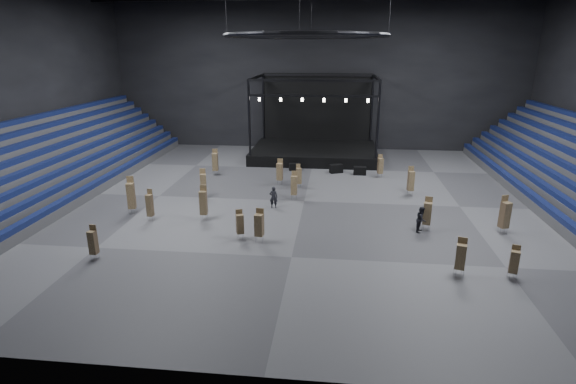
# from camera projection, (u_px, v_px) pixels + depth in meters

# --- Properties ---
(floor) EXTENTS (50.00, 50.00, 0.00)m
(floor) POSITION_uv_depth(u_px,v_px,m) (304.00, 201.00, 37.21)
(floor) COLOR #515153
(floor) RESTS_ON ground
(wall_back) EXTENTS (50.00, 0.20, 18.00)m
(wall_back) POSITION_uv_depth(u_px,v_px,m) (318.00, 75.00, 54.31)
(wall_back) COLOR black
(wall_back) RESTS_ON ground
(wall_front) EXTENTS (50.00, 0.20, 18.00)m
(wall_front) POSITION_uv_depth(u_px,v_px,m) (260.00, 149.00, 14.58)
(wall_front) COLOR black
(wall_front) RESTS_ON ground
(wall_left) EXTENTS (0.20, 42.00, 18.00)m
(wall_left) POSITION_uv_depth(u_px,v_px,m) (4.00, 87.00, 37.02)
(wall_left) COLOR black
(wall_left) RESTS_ON ground
(bleachers_left) EXTENTS (7.20, 40.00, 6.40)m
(bleachers_left) POSITION_uv_depth(u_px,v_px,m) (42.00, 173.00, 39.04)
(bleachers_left) COLOR #47474A
(bleachers_left) RESTS_ON floor
(stage) EXTENTS (14.00, 10.00, 9.20)m
(stage) POSITION_uv_depth(u_px,v_px,m) (315.00, 144.00, 52.12)
(stage) COLOR black
(stage) RESTS_ON floor
(truss_ring) EXTENTS (12.30, 12.30, 5.15)m
(truss_ring) POSITION_uv_depth(u_px,v_px,m) (306.00, 35.00, 33.22)
(truss_ring) COLOR black
(truss_ring) RESTS_ON ceiling
(flight_case_left) EXTENTS (1.17, 0.75, 0.72)m
(flight_case_left) POSITION_uv_depth(u_px,v_px,m) (294.00, 167.00, 46.47)
(flight_case_left) COLOR black
(flight_case_left) RESTS_ON floor
(flight_case_mid) EXTENTS (1.44, 1.09, 0.86)m
(flight_case_mid) POSITION_uv_depth(u_px,v_px,m) (336.00, 169.00, 45.52)
(flight_case_mid) COLOR black
(flight_case_mid) RESTS_ON floor
(flight_case_right) EXTENTS (1.24, 0.63, 0.82)m
(flight_case_right) POSITION_uv_depth(u_px,v_px,m) (360.00, 171.00, 44.80)
(flight_case_right) COLOR black
(flight_case_right) RESTS_ON floor
(chair_stack_0) EXTENTS (0.65, 0.65, 2.93)m
(chair_stack_0) POSITION_uv_depth(u_px,v_px,m) (131.00, 195.00, 33.98)
(chair_stack_0) COLOR silver
(chair_stack_0) RESTS_ON floor
(chair_stack_1) EXTENTS (0.57, 0.57, 2.54)m
(chair_stack_1) POSITION_uv_depth(u_px,v_px,m) (411.00, 180.00, 38.37)
(chair_stack_1) COLOR silver
(chair_stack_1) RESTS_ON floor
(chair_stack_2) EXTENTS (0.61, 0.61, 2.01)m
(chair_stack_2) POSITION_uv_depth(u_px,v_px,m) (240.00, 223.00, 29.64)
(chair_stack_2) COLOR silver
(chair_stack_2) RESTS_ON floor
(chair_stack_3) EXTENTS (0.45, 0.45, 2.15)m
(chair_stack_3) POSITION_uv_depth(u_px,v_px,m) (93.00, 242.00, 26.74)
(chair_stack_3) COLOR silver
(chair_stack_3) RESTS_ON floor
(chair_stack_4) EXTENTS (0.66, 0.66, 2.39)m
(chair_stack_4) POSITION_uv_depth(u_px,v_px,m) (427.00, 213.00, 31.01)
(chair_stack_4) COLOR silver
(chair_stack_4) RESTS_ON floor
(chair_stack_5) EXTENTS (0.58, 0.58, 1.95)m
(chair_stack_5) POSITION_uv_depth(u_px,v_px,m) (514.00, 261.00, 24.47)
(chair_stack_5) COLOR silver
(chair_stack_5) RESTS_ON floor
(chair_stack_6) EXTENTS (0.60, 0.60, 2.27)m
(chair_stack_6) POSITION_uv_depth(u_px,v_px,m) (259.00, 224.00, 29.09)
(chair_stack_6) COLOR silver
(chair_stack_6) RESTS_ON floor
(chair_stack_7) EXTENTS (0.59, 0.59, 2.60)m
(chair_stack_7) POSITION_uv_depth(u_px,v_px,m) (215.00, 161.00, 44.56)
(chair_stack_7) COLOR silver
(chair_stack_7) RESTS_ON floor
(chair_stack_8) EXTENTS (0.53, 0.53, 2.63)m
(chair_stack_8) POSITION_uv_depth(u_px,v_px,m) (203.00, 202.00, 32.85)
(chair_stack_8) COLOR silver
(chair_stack_8) RESTS_ON floor
(chair_stack_9) EXTENTS (0.58, 0.58, 2.41)m
(chair_stack_9) POSITION_uv_depth(u_px,v_px,m) (280.00, 171.00, 41.41)
(chair_stack_9) COLOR silver
(chair_stack_9) RESTS_ON floor
(chair_stack_10) EXTENTS (0.57, 0.57, 2.27)m
(chair_stack_10) POSITION_uv_depth(u_px,v_px,m) (380.00, 165.00, 43.72)
(chair_stack_10) COLOR silver
(chair_stack_10) RESTS_ON floor
(chair_stack_11) EXTENTS (0.64, 0.64, 2.57)m
(chair_stack_11) POSITION_uv_depth(u_px,v_px,m) (203.00, 183.00, 37.46)
(chair_stack_11) COLOR silver
(chair_stack_11) RESTS_ON floor
(chair_stack_12) EXTENTS (0.51, 0.51, 2.40)m
(chair_stack_12) POSITION_uv_depth(u_px,v_px,m) (294.00, 185.00, 37.36)
(chair_stack_12) COLOR silver
(chair_stack_12) RESTS_ON floor
(chair_stack_13) EXTENTS (0.65, 0.65, 2.22)m
(chair_stack_13) POSITION_uv_depth(u_px,v_px,m) (461.00, 256.00, 24.77)
(chair_stack_13) COLOR silver
(chair_stack_13) RESTS_ON floor
(chair_stack_14) EXTENTS (0.55, 0.55, 2.15)m
(chair_stack_14) POSITION_uv_depth(u_px,v_px,m) (299.00, 175.00, 40.61)
(chair_stack_14) COLOR silver
(chair_stack_14) RESTS_ON floor
(chair_stack_15) EXTENTS (0.69, 0.69, 2.70)m
(chair_stack_15) POSITION_uv_depth(u_px,v_px,m) (505.00, 214.00, 30.36)
(chair_stack_15) COLOR silver
(chair_stack_15) RESTS_ON floor
(chair_stack_16) EXTENTS (0.46, 0.46, 2.38)m
(chair_stack_16) POSITION_uv_depth(u_px,v_px,m) (150.00, 205.00, 32.75)
(chair_stack_16) COLOR silver
(chair_stack_16) RESTS_ON floor
(man_center) EXTENTS (0.67, 0.47, 1.76)m
(man_center) POSITION_uv_depth(u_px,v_px,m) (274.00, 197.00, 35.40)
(man_center) COLOR black
(man_center) RESTS_ON floor
(crew_member) EXTENTS (0.97, 1.07, 1.81)m
(crew_member) POSITION_uv_depth(u_px,v_px,m) (421.00, 219.00, 30.79)
(crew_member) COLOR black
(crew_member) RESTS_ON floor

